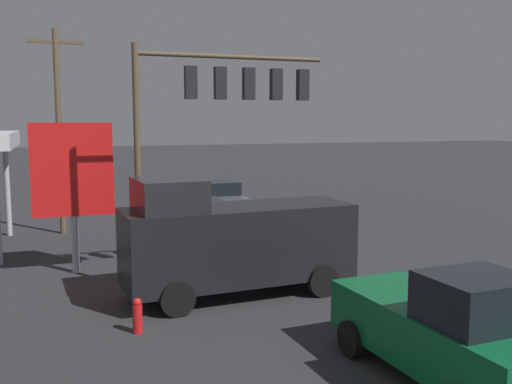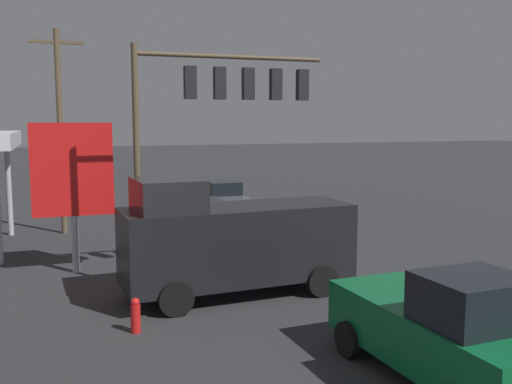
% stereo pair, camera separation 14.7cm
% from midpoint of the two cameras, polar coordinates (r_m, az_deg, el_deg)
% --- Properties ---
extents(ground_plane, '(200.00, 200.00, 0.00)m').
position_cam_midpoint_polar(ground_plane, '(19.54, 2.18, -8.23)').
color(ground_plane, '#2D2D30').
extents(traffic_signal_assembly, '(6.12, 0.43, 7.46)m').
position_cam_midpoint_polar(traffic_signal_assembly, '(18.10, -3.74, 8.81)').
color(traffic_signal_assembly, brown).
rests_on(traffic_signal_assembly, ground).
extents(utility_pole, '(2.40, 0.26, 9.24)m').
position_cam_midpoint_polar(utility_pole, '(27.39, -18.85, 6.20)').
color(utility_pole, brown).
rests_on(utility_pole, ground).
extents(price_sign, '(2.67, 0.27, 5.11)m').
position_cam_midpoint_polar(price_sign, '(20.13, -17.68, 1.81)').
color(price_sign, '#B7B7BC').
rests_on(price_sign, ground).
extents(hatchback_crossing, '(2.06, 3.85, 1.97)m').
position_cam_midpoint_polar(hatchback_crossing, '(23.40, -5.09, -3.29)').
color(hatchback_crossing, navy).
rests_on(hatchback_crossing, ground).
extents(sedan_waiting, '(2.10, 4.42, 1.93)m').
position_cam_midpoint_polar(sedan_waiting, '(30.83, -3.20, -0.72)').
color(sedan_waiting, '#474C51').
rests_on(sedan_waiting, ground).
extents(pickup_parked, '(2.48, 5.30, 2.40)m').
position_cam_midpoint_polar(pickup_parked, '(12.07, 18.59, -12.98)').
color(pickup_parked, '#0C592D').
rests_on(pickup_parked, ground).
extents(delivery_truck, '(6.92, 2.86, 3.58)m').
position_cam_midpoint_polar(delivery_truck, '(16.89, -2.15, -4.77)').
color(delivery_truck, black).
rests_on(delivery_truck, ground).
extents(fire_hydrant, '(0.24, 0.24, 0.88)m').
position_cam_midpoint_polar(fire_hydrant, '(14.59, -11.67, -11.99)').
color(fire_hydrant, red).
rests_on(fire_hydrant, ground).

